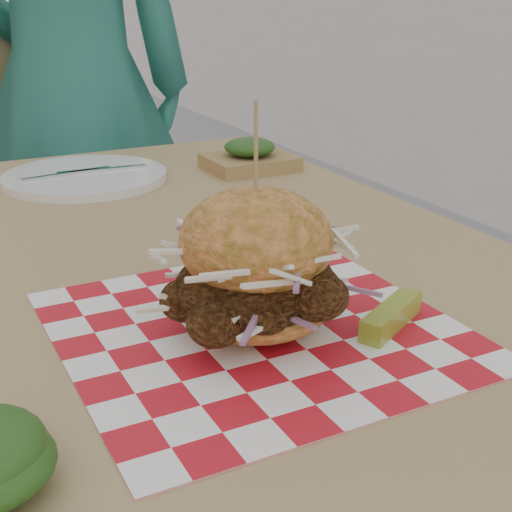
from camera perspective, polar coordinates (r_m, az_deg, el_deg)
name	(u,v)px	position (r m, az deg, el deg)	size (l,w,h in m)	color
diner	(71,87)	(1.80, -14.56, 12.94)	(0.60, 0.40, 1.65)	#297665
patio_table	(172,314)	(0.90, -6.70, -4.64)	(0.80, 1.20, 0.75)	tan
patio_chair	(13,200)	(1.89, -18.89, 4.27)	(0.54, 0.54, 0.95)	tan
paper_liner	(256,328)	(0.68, 0.00, -5.80)	(0.36, 0.36, 0.00)	red
sandwich	(256,270)	(0.66, 0.00, -1.09)	(0.19, 0.19, 0.21)	orange
pickle_spear	(391,316)	(0.69, 10.76, -4.75)	(0.10, 0.02, 0.02)	olive
place_setting	(85,177)	(1.23, -13.51, 6.18)	(0.27, 0.27, 0.02)	white
kraft_tray	(250,157)	(1.27, -0.50, 7.96)	(0.15, 0.12, 0.06)	olive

